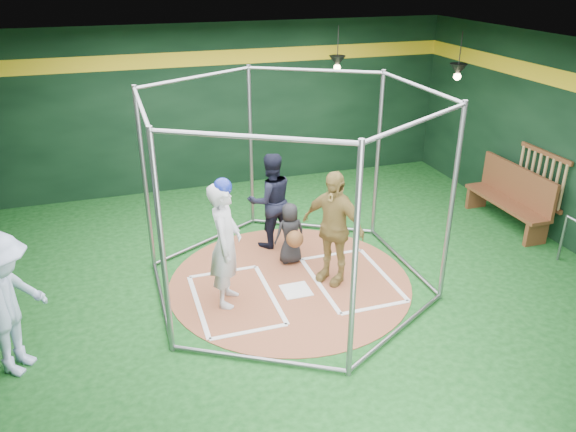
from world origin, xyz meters
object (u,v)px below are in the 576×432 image
object	(u,v)px
visitor_leopard	(333,227)
umpire	(271,200)
batter_figure	(225,243)
dugout_bench	(511,196)

from	to	relation	value
visitor_leopard	umpire	bearing A→B (deg)	164.82
visitor_leopard	batter_figure	bearing A→B (deg)	-122.71
batter_figure	dugout_bench	world-z (taller)	batter_figure
visitor_leopard	umpire	xyz separation A→B (m)	(-0.56, 1.45, -0.06)
batter_figure	visitor_leopard	bearing A→B (deg)	3.74
visitor_leopard	dugout_bench	bearing A→B (deg)	65.92
batter_figure	umpire	size ratio (longest dim) A/B	1.15
visitor_leopard	dugout_bench	xyz separation A→B (m)	(4.00, 0.88, -0.34)
visitor_leopard	umpire	distance (m)	1.55
batter_figure	umpire	xyz separation A→B (m)	(1.13, 1.56, -0.12)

